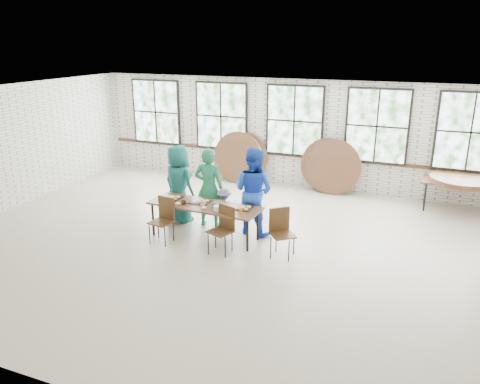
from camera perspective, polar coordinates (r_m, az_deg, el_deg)
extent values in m
plane|color=#C4B19B|center=(9.59, -0.89, -6.67)|extent=(12.00, 12.00, 0.00)
plane|color=white|center=(8.76, -0.99, 11.43)|extent=(12.00, 12.00, 0.00)
plane|color=silver|center=(13.21, 6.67, 7.05)|extent=(12.00, 0.00, 12.00)
plane|color=silver|center=(5.49, -19.70, -10.47)|extent=(12.00, 0.00, 12.00)
plane|color=silver|center=(12.59, -27.11, 4.60)|extent=(0.00, 9.00, 9.00)
cube|color=#422819|center=(13.31, 6.55, 4.49)|extent=(11.80, 0.05, 0.08)
cube|color=black|center=(14.84, -10.17, 9.59)|extent=(1.62, 0.05, 1.97)
cube|color=white|center=(14.81, -10.24, 9.57)|extent=(1.50, 0.01, 1.85)
cube|color=black|center=(13.81, -2.28, 9.23)|extent=(1.62, 0.05, 1.97)
cube|color=white|center=(13.78, -2.33, 9.21)|extent=(1.50, 0.01, 1.85)
cube|color=black|center=(13.08, 6.66, 8.61)|extent=(1.62, 0.05, 1.97)
cube|color=white|center=(13.05, 6.62, 8.59)|extent=(1.50, 0.01, 1.85)
cube|color=black|center=(12.70, 16.36, 7.71)|extent=(1.62, 0.05, 1.97)
cube|color=white|center=(12.66, 16.34, 7.68)|extent=(1.50, 0.01, 1.85)
cube|color=black|center=(12.68, 26.31, 6.55)|extent=(1.62, 0.05, 1.97)
cube|color=white|center=(12.65, 26.32, 6.52)|extent=(1.50, 0.01, 1.85)
cube|color=brown|center=(9.77, -4.37, -1.66)|extent=(2.45, 0.95, 0.04)
cylinder|color=black|center=(10.16, -10.55, -3.36)|extent=(0.05, 0.05, 0.70)
cylinder|color=black|center=(10.64, -8.85, -2.27)|extent=(0.05, 0.05, 0.70)
cylinder|color=black|center=(9.25, 0.92, -5.25)|extent=(0.05, 0.05, 0.70)
cylinder|color=black|center=(9.77, 2.18, -3.95)|extent=(0.05, 0.05, 0.70)
cube|color=#4B3019|center=(9.73, -9.61, -3.66)|extent=(0.49, 0.47, 0.03)
cube|color=#4B3019|center=(9.78, -8.95, -1.95)|extent=(0.42, 0.11, 0.50)
cylinder|color=black|center=(9.78, -10.96, -5.09)|extent=(0.02, 0.02, 0.44)
cylinder|color=black|center=(10.04, -9.93, -4.39)|extent=(0.02, 0.02, 0.44)
cylinder|color=black|center=(9.60, -9.14, -5.44)|extent=(0.02, 0.02, 0.44)
cylinder|color=black|center=(9.87, -8.14, -4.71)|extent=(0.02, 0.02, 0.44)
cube|color=#4B3019|center=(9.16, -2.44, -4.85)|extent=(0.54, 0.52, 0.03)
cube|color=#4B3019|center=(9.19, -1.62, -3.08)|extent=(0.40, 0.18, 0.50)
cylinder|color=black|center=(9.18, -3.89, -6.39)|extent=(0.02, 0.02, 0.44)
cylinder|color=black|center=(9.46, -3.00, -5.59)|extent=(0.02, 0.02, 0.44)
cylinder|color=black|center=(9.04, -1.82, -6.75)|extent=(0.02, 0.02, 0.44)
cylinder|color=black|center=(9.32, -0.98, -5.93)|extent=(0.02, 0.02, 0.44)
cube|color=#4B3019|center=(9.03, 5.23, -5.25)|extent=(0.58, 0.58, 0.03)
cube|color=#4B3019|center=(9.10, 4.81, -3.36)|extent=(0.34, 0.29, 0.50)
cylinder|color=black|center=(9.02, 3.77, -6.83)|extent=(0.02, 0.02, 0.44)
cylinder|color=black|center=(9.32, 4.43, -6.00)|extent=(0.02, 0.02, 0.44)
cylinder|color=black|center=(8.93, 5.98, -7.17)|extent=(0.02, 0.02, 0.44)
cylinder|color=black|center=(9.23, 6.57, -6.32)|extent=(0.02, 0.02, 0.44)
imported|color=#175A50|center=(10.69, -7.47, 0.98)|extent=(1.02, 0.83, 1.79)
imported|color=#1F764D|center=(10.35, -3.81, 0.54)|extent=(0.70, 0.50, 1.79)
imported|color=#12133A|center=(10.35, -1.93, -1.98)|extent=(0.60, 0.35, 0.92)
imported|color=blue|center=(9.95, 1.64, 0.14)|extent=(1.06, 0.91, 1.90)
cube|color=brown|center=(12.44, 25.41, 0.97)|extent=(1.84, 0.86, 0.04)
cylinder|color=black|center=(12.24, 21.62, -0.61)|extent=(0.04, 0.04, 0.70)
cylinder|color=black|center=(12.77, 21.67, 0.13)|extent=(0.04, 0.04, 0.70)
cube|color=black|center=(10.23, -8.34, -0.71)|extent=(0.44, 0.33, 0.02)
cube|color=black|center=(9.90, -4.90, -1.22)|extent=(0.44, 0.33, 0.02)
cube|color=black|center=(9.52, 0.22, -1.97)|extent=(0.44, 0.33, 0.02)
cylinder|color=black|center=(9.79, -6.88, -1.28)|extent=(0.09, 0.09, 0.09)
cube|color=red|center=(9.62, -4.58, -1.53)|extent=(0.06, 0.07, 0.11)
cylinder|color=#1652AC|center=(9.57, -3.22, -1.63)|extent=(0.07, 0.07, 0.10)
cylinder|color=orange|center=(9.23, 0.09, -2.33)|extent=(0.07, 0.07, 0.11)
cylinder|color=white|center=(9.40, -2.73, -1.99)|extent=(0.17, 0.17, 0.10)
ellipsoid|color=white|center=(9.82, -7.58, -1.39)|extent=(0.11, 0.11, 0.05)
ellipsoid|color=white|center=(9.52, -4.40, -1.92)|extent=(0.11, 0.11, 0.05)
ellipsoid|color=white|center=(9.44, -0.98, -2.04)|extent=(0.11, 0.11, 0.05)
cylinder|color=brown|center=(12.43, 25.44, 1.14)|extent=(1.50, 1.50, 0.04)
cylinder|color=brown|center=(12.42, 25.47, 1.34)|extent=(1.50, 1.50, 0.04)
cylinder|color=brown|center=(12.40, 25.49, 1.54)|extent=(1.50, 1.50, 0.04)
cylinder|color=brown|center=(13.62, 0.34, 4.22)|extent=(1.50, 0.35, 1.48)
cylinder|color=brown|center=(13.58, -0.28, 4.17)|extent=(1.50, 0.26, 1.49)
cylinder|color=brown|center=(12.95, 10.66, 3.15)|extent=(1.50, 0.26, 1.49)
cylinder|color=brown|center=(12.83, 11.26, 2.97)|extent=(1.50, 0.26, 1.49)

